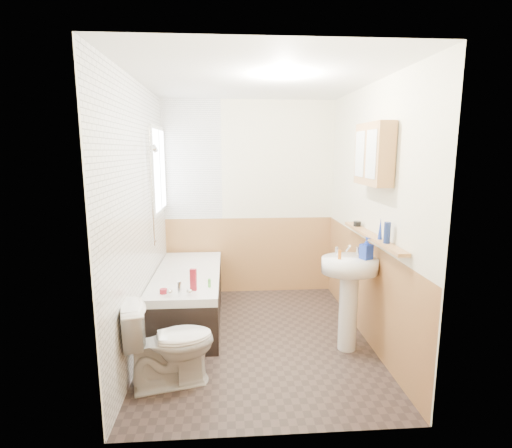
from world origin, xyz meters
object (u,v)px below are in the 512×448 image
object	(u,v)px
toilet	(169,343)
medicine_cabinet	(373,154)
pine_shelf	(372,236)
bathtub	(188,295)
sink	(349,285)

from	to	relation	value
toilet	medicine_cabinet	distance (m)	2.36
pine_shelf	medicine_cabinet	world-z (taller)	medicine_cabinet
bathtub	sink	xyz separation A→B (m)	(1.57, -0.78, 0.35)
toilet	pine_shelf	xyz separation A→B (m)	(1.80, 0.49, 0.74)
bathtub	toilet	xyz separation A→B (m)	(-0.03, -1.25, 0.06)
sink	medicine_cabinet	world-z (taller)	medicine_cabinet
sink	medicine_cabinet	distance (m)	1.21
bathtub	pine_shelf	bearing A→B (deg)	-23.31
pine_shelf	medicine_cabinet	distance (m)	0.75
bathtub	pine_shelf	xyz separation A→B (m)	(1.77, -0.76, 0.80)
pine_shelf	medicine_cabinet	size ratio (longest dim) A/B	2.27
toilet	pine_shelf	world-z (taller)	pine_shelf
pine_shelf	sink	bearing A→B (deg)	-174.35
bathtub	toilet	bearing A→B (deg)	-91.37
bathtub	medicine_cabinet	distance (m)	2.45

